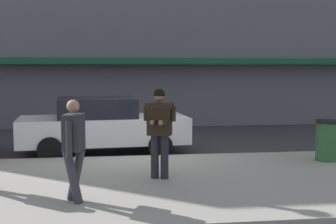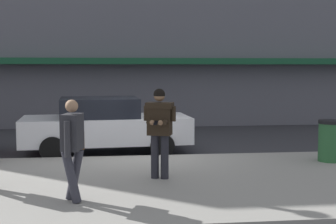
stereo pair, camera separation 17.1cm
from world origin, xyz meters
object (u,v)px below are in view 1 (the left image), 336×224
Objects in this scene: man_texting_on_phone at (159,123)px; pedestrian_with_bag at (74,144)px; parked_sedan_mid at (102,125)px; trash_bin at (327,140)px.

pedestrian_with_bag is at bearing -138.31° from man_texting_on_phone.
pedestrian_with_bag is at bearing -94.88° from parked_sedan_mid.
parked_sedan_mid is 2.72× the size of pedestrian_with_bag.
trash_bin is at bearing -23.82° from parked_sedan_mid.
parked_sedan_mid is 2.56× the size of man_texting_on_phone.
man_texting_on_phone reaches higher than trash_bin.
trash_bin is (5.74, 2.66, -0.47)m from pedestrian_with_bag.
parked_sedan_mid is at bearing 107.67° from man_texting_on_phone.
man_texting_on_phone is (1.15, -3.61, 0.46)m from parked_sedan_mid.
man_texting_on_phone is 1.06× the size of pedestrian_with_bag.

